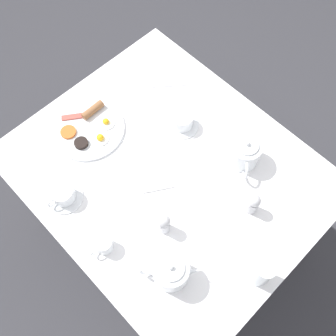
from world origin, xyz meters
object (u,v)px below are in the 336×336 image
(water_glass_tall, at_px, (262,272))
(creamer_jug, at_px, (103,245))
(teacup_with_saucer_left, at_px, (182,121))
(napkin_folded, at_px, (154,170))
(teapot_near, at_px, (244,152))
(teacup_with_saucer_right, at_px, (63,195))
(teapot_far, at_px, (170,271))
(salt_grinder, at_px, (164,223))
(breakfast_plate, at_px, (88,128))
(fork_by_plate, at_px, (198,205))
(knife_by_plate, at_px, (173,85))
(pepper_grinder, at_px, (253,204))

(water_glass_tall, distance_m, creamer_jug, 0.54)
(teacup_with_saucer_left, distance_m, napkin_folded, 0.24)
(teapot_near, height_order, teacup_with_saucer_right, teapot_near)
(teapot_far, distance_m, water_glass_tall, 0.30)
(salt_grinder, bearing_deg, teapot_far, 53.10)
(breakfast_plate, bearing_deg, fork_by_plate, 98.35)
(teapot_near, bearing_deg, water_glass_tall, -176.47)
(teapot_far, relative_size, teacup_with_saucer_left, 1.20)
(water_glass_tall, xyz_separation_m, knife_by_plate, (-0.36, -0.78, -0.07))
(teacup_with_saucer_left, xyz_separation_m, water_glass_tall, (0.25, 0.61, 0.04))
(teacup_with_saucer_right, relative_size, salt_grinder, 1.30)
(salt_grinder, distance_m, napkin_folded, 0.24)
(fork_by_plate, distance_m, knife_by_plate, 0.56)
(teapot_far, distance_m, pepper_grinder, 0.38)
(knife_by_plate, bearing_deg, breakfast_plate, -11.43)
(water_glass_tall, relative_size, pepper_grinder, 1.38)
(pepper_grinder, height_order, fork_by_plate, pepper_grinder)
(breakfast_plate, distance_m, teacup_with_saucer_left, 0.38)
(salt_grinder, bearing_deg, fork_by_plate, 170.57)
(breakfast_plate, bearing_deg, knife_by_plate, 168.57)
(teapot_near, distance_m, creamer_jug, 0.62)
(teapot_near, xyz_separation_m, pepper_grinder, (0.14, 0.16, -0.00))
(pepper_grinder, height_order, napkin_folded, pepper_grinder)
(knife_by_plate, bearing_deg, pepper_grinder, 72.20)
(pepper_grinder, xyz_separation_m, knife_by_plate, (-0.19, -0.60, -0.05))
(water_glass_tall, xyz_separation_m, creamer_jug, (0.31, -0.44, -0.04))
(teacup_with_saucer_left, distance_m, teacup_with_saucer_right, 0.55)
(breakfast_plate, xyz_separation_m, teapot_far, (0.17, 0.65, 0.05))
(breakfast_plate, bearing_deg, teapot_far, 75.27)
(knife_by_plate, bearing_deg, teapot_far, 44.81)
(breakfast_plate, distance_m, teapot_near, 0.63)
(water_glass_tall, bearing_deg, teapot_far, -45.54)
(breakfast_plate, relative_size, napkin_folded, 1.40)
(teacup_with_saucer_left, height_order, teacup_with_saucer_right, same)
(teapot_near, bearing_deg, knife_by_plate, 38.46)
(teacup_with_saucer_left, xyz_separation_m, knife_by_plate, (-0.12, -0.17, -0.03))
(teapot_far, xyz_separation_m, fork_by_plate, (-0.25, -0.11, -0.05))
(teapot_near, distance_m, fork_by_plate, 0.27)
(water_glass_tall, height_order, fork_by_plate, water_glass_tall)
(pepper_grinder, relative_size, napkin_folded, 0.49)
(breakfast_plate, height_order, water_glass_tall, water_glass_tall)
(knife_by_plate, bearing_deg, fork_by_plate, 55.03)
(teapot_far, distance_m, teacup_with_saucer_right, 0.49)
(teacup_with_saucer_right, bearing_deg, knife_by_plate, -172.05)
(teapot_far, bearing_deg, teapot_near, 58.03)
(breakfast_plate, relative_size, teacup_with_saucer_left, 2.20)
(creamer_jug, distance_m, knife_by_plate, 0.75)
(water_glass_tall, bearing_deg, breakfast_plate, -87.49)
(breakfast_plate, height_order, teacup_with_saucer_left, teacup_with_saucer_left)
(salt_grinder, bearing_deg, breakfast_plate, -97.81)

